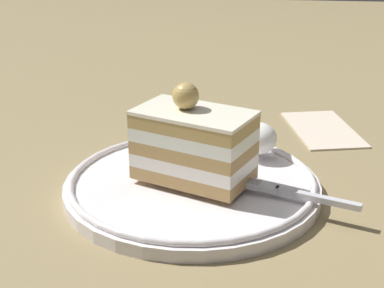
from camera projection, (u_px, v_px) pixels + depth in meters
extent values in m
plane|color=olive|center=(187.00, 187.00, 0.51)|extent=(2.40, 2.40, 0.00)
cylinder|color=white|center=(192.00, 187.00, 0.50)|extent=(0.22, 0.22, 0.01)
torus|color=white|center=(192.00, 179.00, 0.50)|extent=(0.21, 0.21, 0.01)
cube|color=tan|center=(194.00, 172.00, 0.49)|extent=(0.09, 0.11, 0.01)
cube|color=white|center=(194.00, 159.00, 0.49)|extent=(0.09, 0.11, 0.01)
cube|color=tan|center=(194.00, 147.00, 0.48)|extent=(0.09, 0.11, 0.01)
cube|color=white|center=(194.00, 134.00, 0.48)|extent=(0.09, 0.11, 0.01)
cube|color=tan|center=(194.00, 121.00, 0.47)|extent=(0.09, 0.11, 0.01)
cube|color=white|center=(194.00, 113.00, 0.47)|extent=(0.09, 0.11, 0.00)
sphere|color=tan|center=(180.00, 96.00, 0.47)|extent=(0.02, 0.02, 0.02)
ellipsoid|color=white|center=(258.00, 138.00, 0.54)|extent=(0.04, 0.04, 0.03)
cube|color=silver|center=(318.00, 198.00, 0.45)|extent=(0.03, 0.07, 0.00)
cube|color=silver|center=(269.00, 188.00, 0.47)|extent=(0.01, 0.02, 0.00)
cube|color=silver|center=(245.00, 180.00, 0.48)|extent=(0.01, 0.03, 0.00)
cube|color=silver|center=(244.00, 182.00, 0.48)|extent=(0.01, 0.03, 0.00)
cube|color=silver|center=(242.00, 183.00, 0.48)|extent=(0.01, 0.03, 0.00)
cube|color=silver|center=(241.00, 185.00, 0.48)|extent=(0.01, 0.03, 0.00)
cube|color=beige|center=(323.00, 128.00, 0.65)|extent=(0.13, 0.09, 0.00)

